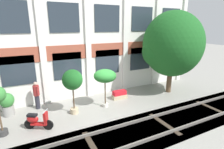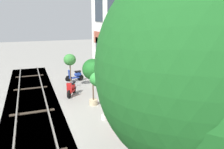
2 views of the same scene
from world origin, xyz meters
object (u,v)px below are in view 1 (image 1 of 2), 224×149
(broadleaf_tree, at_px, (172,46))
(potted_plant_terracotta_small, at_px, (72,81))
(potted_plant_stone_basin, at_px, (7,103))
(scooter_near_curb, at_px, (37,121))
(potted_plant_tall_urn, at_px, (105,77))
(potted_plant_square_trough, at_px, (120,95))
(resident_by_doorway, at_px, (37,94))

(broadleaf_tree, xyz_separation_m, potted_plant_terracotta_small, (-7.04, -0.13, -1.49))
(potted_plant_stone_basin, relative_size, scooter_near_curb, 1.04)
(potted_plant_tall_urn, relative_size, potted_plant_square_trough, 2.26)
(broadleaf_tree, height_order, scooter_near_curb, broadleaf_tree)
(broadleaf_tree, distance_m, potted_plant_square_trough, 4.95)
(potted_plant_stone_basin, xyz_separation_m, potted_plant_tall_urn, (5.13, -1.36, 1.19))
(scooter_near_curb, bearing_deg, broadleaf_tree, 35.91)
(resident_by_doorway, bearing_deg, broadleaf_tree, 153.91)
(scooter_near_curb, relative_size, resident_by_doorway, 0.75)
(broadleaf_tree, bearing_deg, potted_plant_terracotta_small, -178.97)
(broadleaf_tree, distance_m, potted_plant_terracotta_small, 7.20)
(potted_plant_terracotta_small, bearing_deg, resident_by_doorway, 139.18)
(potted_plant_square_trough, height_order, scooter_near_curb, scooter_near_curb)
(potted_plant_tall_urn, distance_m, potted_plant_terracotta_small, 1.88)
(potted_plant_terracotta_small, relative_size, scooter_near_curb, 2.02)
(resident_by_doorway, bearing_deg, potted_plant_terracotta_small, 122.10)
(potted_plant_stone_basin, height_order, potted_plant_square_trough, potted_plant_stone_basin)
(potted_plant_tall_urn, bearing_deg, potted_plant_square_trough, 26.43)
(potted_plant_tall_urn, xyz_separation_m, resident_by_doorway, (-3.65, 1.54, -1.00))
(potted_plant_stone_basin, bearing_deg, broadleaf_tree, -6.79)
(potted_plant_square_trough, distance_m, resident_by_doorway, 5.11)
(potted_plant_square_trough, relative_size, resident_by_doorway, 0.62)
(potted_plant_square_trough, bearing_deg, potted_plant_terracotta_small, -168.53)
(broadleaf_tree, relative_size, resident_by_doorway, 3.47)
(broadleaf_tree, xyz_separation_m, potted_plant_tall_urn, (-5.16, -0.14, -1.48))
(broadleaf_tree, height_order, resident_by_doorway, broadleaf_tree)
(potted_plant_tall_urn, xyz_separation_m, scooter_near_curb, (-3.84, -0.75, -1.45))
(scooter_near_curb, height_order, resident_by_doorway, resident_by_doorway)
(potted_plant_stone_basin, bearing_deg, potted_plant_terracotta_small, -22.60)
(potted_plant_tall_urn, distance_m, potted_plant_square_trough, 2.21)
(scooter_near_curb, bearing_deg, potted_plant_square_trough, 45.58)
(potted_plant_terracotta_small, relative_size, resident_by_doorway, 1.52)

